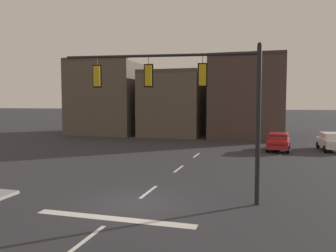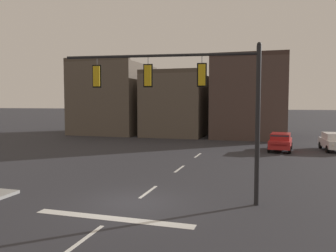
# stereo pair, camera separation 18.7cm
# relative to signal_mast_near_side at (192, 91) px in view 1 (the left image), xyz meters

# --- Properties ---
(ground_plane) EXTENTS (400.00, 400.00, 0.00)m
(ground_plane) POSITION_rel_signal_mast_near_side_xyz_m (-2.38, -0.97, -4.87)
(ground_plane) COLOR #2B2B30
(stop_bar_paint) EXTENTS (6.40, 0.50, 0.01)m
(stop_bar_paint) POSITION_rel_signal_mast_near_side_xyz_m (-2.38, -2.97, -4.87)
(stop_bar_paint) COLOR silver
(stop_bar_paint) RESTS_ON ground
(lane_centreline) EXTENTS (0.16, 26.40, 0.01)m
(lane_centreline) POSITION_rel_signal_mast_near_side_xyz_m (-2.38, 1.03, -4.87)
(lane_centreline) COLOR silver
(lane_centreline) RESTS_ON ground
(signal_mast_near_side) EXTENTS (8.51, 1.21, 6.87)m
(signal_mast_near_side) POSITION_rel_signal_mast_near_side_xyz_m (0.00, 0.00, 0.00)
(signal_mast_near_side) COLOR black
(signal_mast_near_side) RESTS_ON ground
(car_lot_nearside) EXTENTS (2.25, 4.58, 1.61)m
(car_lot_nearside) POSITION_rel_signal_mast_near_side_xyz_m (4.24, 17.70, -4.01)
(car_lot_nearside) COLOR #A81E1E
(car_lot_nearside) RESTS_ON ground
(car_lot_middle) EXTENTS (2.16, 4.55, 1.61)m
(car_lot_middle) POSITION_rel_signal_mast_near_side_xyz_m (8.87, 19.18, -4.01)
(car_lot_middle) COLOR silver
(car_lot_middle) RESTS_ON ground
(building_row) EXTENTS (27.92, 12.97, 10.17)m
(building_row) POSITION_rel_signal_mast_near_side_xyz_m (-8.28, 30.47, -0.24)
(building_row) COLOR brown
(building_row) RESTS_ON ground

